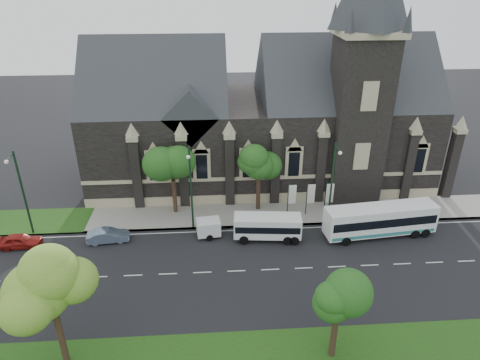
{
  "coord_description": "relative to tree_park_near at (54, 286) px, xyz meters",
  "views": [
    {
      "loc": [
        -1.74,
        -30.24,
        23.96
      ],
      "look_at": [
        0.72,
        6.0,
        5.97
      ],
      "focal_mm": 32.12,
      "sensor_mm": 36.0,
      "label": 1
    }
  ],
  "objects": [
    {
      "name": "sidewalk",
      "position": [
        11.77,
        18.27,
        -6.34
      ],
      "size": [
        80.0,
        5.0,
        0.15
      ],
      "primitive_type": "cube",
      "color": "gray",
      "rests_on": "ground"
    },
    {
      "name": "museum",
      "position": [
        16.89,
        27.55,
        1.75
      ],
      "size": [
        40.0,
        17.7,
        29.9
      ],
      "color": "black",
      "rests_on": "ground"
    },
    {
      "name": "banner_flag_center",
      "position": [
        20.06,
        17.77,
        -4.03
      ],
      "size": [
        0.9,
        0.1,
        4.0
      ],
      "color": "black",
      "rests_on": "ground"
    },
    {
      "name": "car_far_red",
      "position": [
        -8.55,
        13.82,
        -5.74
      ],
      "size": [
        4.01,
        1.72,
        1.35
      ],
      "primitive_type": "imported",
      "rotation": [
        0.0,
        0.0,
        1.6
      ],
      "color": "maroon",
      "rests_on": "ground"
    },
    {
      "name": "banner_flag_left",
      "position": [
        18.06,
        17.77,
        -4.03
      ],
      "size": [
        0.9,
        0.1,
        4.0
      ],
      "color": "black",
      "rests_on": "ground"
    },
    {
      "name": "street_lamp_far",
      "position": [
        -8.23,
        15.86,
        -1.3
      ],
      "size": [
        0.36,
        1.88,
        9.0
      ],
      "color": "black",
      "rests_on": "ground"
    },
    {
      "name": "street_lamp_near",
      "position": [
        21.77,
        15.86,
        -1.3
      ],
      "size": [
        0.36,
        1.88,
        9.0
      ],
      "color": "black",
      "rests_on": "ground"
    },
    {
      "name": "tree_park_east",
      "position": [
        17.95,
        -0.55,
        -1.8
      ],
      "size": [
        3.4,
        3.4,
        6.28
      ],
      "color": "black",
      "rests_on": "ground"
    },
    {
      "name": "tree_park_near",
      "position": [
        0.0,
        0.0,
        0.0
      ],
      "size": [
        4.42,
        4.42,
        8.56
      ],
      "color": "black",
      "rests_on": "ground"
    },
    {
      "name": "box_trailer",
      "position": [
        9.35,
        14.49,
        -5.41
      ],
      "size": [
        3.39,
        2.0,
        1.77
      ],
      "rotation": [
        0.0,
        0.0,
        0.11
      ],
      "color": "silver",
      "rests_on": "ground"
    },
    {
      "name": "tree_walk_left",
      "position": [
        5.97,
        19.47,
        -0.68
      ],
      "size": [
        3.91,
        3.91,
        7.64
      ],
      "color": "black",
      "rests_on": "ground"
    },
    {
      "name": "street_lamp_mid",
      "position": [
        7.77,
        15.86,
        -1.3
      ],
      "size": [
        0.36,
        1.88,
        9.0
      ],
      "color": "black",
      "rests_on": "ground"
    },
    {
      "name": "banner_flag_right",
      "position": [
        22.06,
        17.77,
        -4.03
      ],
      "size": [
        0.9,
        0.1,
        4.0
      ],
      "color": "black",
      "rests_on": "ground"
    },
    {
      "name": "ground",
      "position": [
        11.77,
        8.77,
        -6.42
      ],
      "size": [
        160.0,
        160.0,
        0.0
      ],
      "primitive_type": "plane",
      "color": "black",
      "rests_on": "ground"
    },
    {
      "name": "sedan",
      "position": [
        -0.38,
        14.18,
        -5.75
      ],
      "size": [
        4.16,
        1.82,
        1.33
      ],
      "primitive_type": "imported",
      "rotation": [
        0.0,
        0.0,
        1.68
      ],
      "color": "slate",
      "rests_on": "ground"
    },
    {
      "name": "shuttle_bus",
      "position": [
        15.12,
        13.63,
        -4.96
      ],
      "size": [
        6.65,
        2.85,
        2.5
      ],
      "rotation": [
        0.0,
        0.0,
        -0.09
      ],
      "color": "white",
      "rests_on": "ground"
    },
    {
      "name": "tree_walk_right",
      "position": [
        14.98,
        19.48,
        -0.6
      ],
      "size": [
        4.08,
        4.08,
        7.8
      ],
      "color": "black",
      "rests_on": "ground"
    },
    {
      "name": "tour_coach",
      "position": [
        26.24,
        13.5,
        -4.66
      ],
      "size": [
        11.23,
        3.55,
        3.22
      ],
      "rotation": [
        0.0,
        0.0,
        0.11
      ],
      "color": "white",
      "rests_on": "ground"
    }
  ]
}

